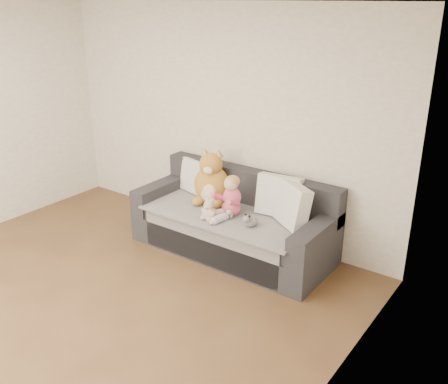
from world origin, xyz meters
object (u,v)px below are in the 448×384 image
object	(u,v)px
sippy_cup	(228,214)
plush_cat	(212,182)
sofa	(234,224)
toddler	(229,199)
teddy_bear	(209,211)

from	to	relation	value
sippy_cup	plush_cat	bearing A→B (deg)	146.32
sofa	toddler	distance (m)	0.38
plush_cat	teddy_bear	world-z (taller)	plush_cat
toddler	sippy_cup	bearing A→B (deg)	-48.66
sofa	sippy_cup	size ratio (longest dim) A/B	20.78
sofa	teddy_bear	distance (m)	0.44
plush_cat	teddy_bear	xyz separation A→B (m)	(0.27, -0.41, -0.14)
toddler	sippy_cup	world-z (taller)	toddler
plush_cat	teddy_bear	bearing A→B (deg)	-75.95
sippy_cup	toddler	bearing A→B (deg)	116.37
teddy_bear	plush_cat	bearing A→B (deg)	133.37
plush_cat	sippy_cup	xyz separation A→B (m)	(0.42, -0.28, -0.18)
sofa	toddler	bearing A→B (deg)	-78.56
sofa	teddy_bear	world-z (taller)	sofa
toddler	teddy_bear	size ratio (longest dim) A/B	1.94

